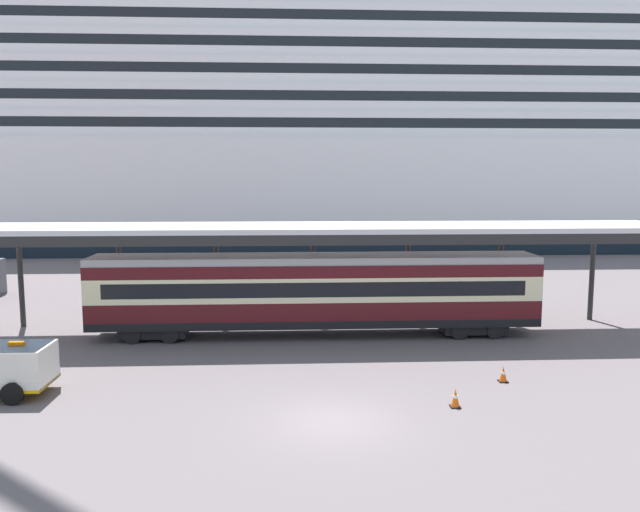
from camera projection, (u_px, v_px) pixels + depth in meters
ground_plane at (333, 421)px, 20.68m from camera, size 400.00×400.00×0.00m
cruise_ship at (318, 136)px, 72.87m from camera, size 135.20×23.66×38.51m
platform_canopy at (315, 231)px, 31.57m from camera, size 36.39×5.31×5.57m
train_carriage at (315, 291)px, 31.49m from camera, size 22.18×2.81×4.11m
traffic_cone_near at (503, 374)px, 24.62m from camera, size 0.36×0.36×0.62m
traffic_cone_mid at (455, 398)px, 21.91m from camera, size 0.36×0.36×0.66m
quay_bollard at (25, 351)px, 27.14m from camera, size 0.48×0.48×0.96m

